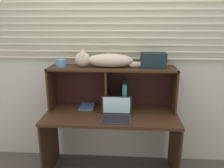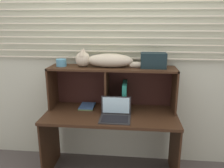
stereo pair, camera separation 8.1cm
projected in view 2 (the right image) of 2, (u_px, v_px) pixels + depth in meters
The scene contains 9 objects.
back_panel_with_blinds at pixel (114, 60), 2.66m from camera, with size 4.40×0.08×2.50m.
desk at pixel (111, 126), 2.50m from camera, with size 1.42×0.63×0.74m.
hutch_shelf_unit at pixel (112, 80), 2.55m from camera, with size 1.38×0.32×0.48m.
cat at pixel (104, 60), 2.46m from camera, with size 0.82×0.18×0.20m.
laptop at pixel (115, 114), 2.34m from camera, with size 0.31×0.25×0.21m.
binder_upright at pixel (125, 96), 2.55m from camera, with size 0.05×0.27×0.31m, color #1F7763.
book_stack at pixel (87, 106), 2.63m from camera, with size 0.17×0.21×0.03m.
small_basket at pixel (61, 63), 2.52m from camera, with size 0.11×0.11×0.08m, color teal.
storage_box at pixel (153, 60), 2.41m from camera, with size 0.27×0.15×0.16m, color black.
Camera 2 is at (0.24, -2.08, 1.71)m, focal length 36.63 mm.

